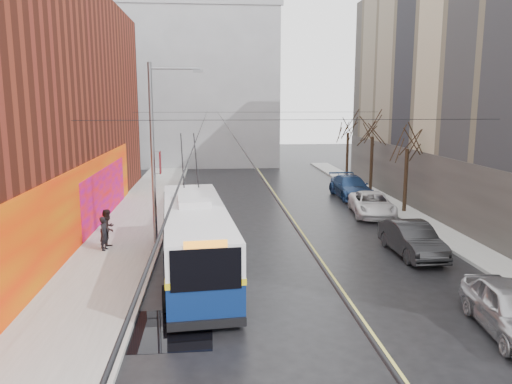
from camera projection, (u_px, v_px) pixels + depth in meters
ground at (321, 328)px, 15.99m from camera, size 140.00×140.00×0.00m
sidewalk_left at (128, 234)px, 27.03m from camera, size 4.00×60.00×0.15m
sidewalk_right at (430, 227)px, 28.52m from camera, size 2.00×60.00×0.15m
lane_line at (295, 223)px, 29.84m from camera, size 0.12×50.00×0.01m
building_far at (188, 85)px, 57.95m from camera, size 20.50×12.10×18.00m
streetlight_pole at (156, 149)px, 24.39m from camera, size 2.65×0.60×9.00m
catenary_wires at (226, 117)px, 29.13m from camera, size 18.00×60.00×0.22m
tree_near at (408, 136)px, 31.57m from camera, size 3.20×3.20×6.40m
tree_mid at (373, 127)px, 38.38m from camera, size 3.20×3.20×6.68m
tree_far at (348, 124)px, 45.26m from camera, size 3.20×3.20×6.57m
puddle at (169, 330)px, 15.83m from camera, size 2.78×3.05×0.01m
pigeons_flying at (237, 94)px, 25.48m from camera, size 2.03×2.55×1.95m
trolleybus at (195, 238)px, 20.83m from camera, size 3.51×11.84×5.55m
parked_car_a at (512, 309)px, 15.49m from camera, size 2.42×4.85×1.59m
parked_car_b at (412, 239)px, 23.42m from camera, size 1.77×4.78×1.56m
parked_car_c at (372, 204)px, 31.72m from camera, size 3.12×5.55×1.47m
parked_car_d at (351, 187)px, 37.57m from camera, size 2.42×5.70×1.64m
following_car at (203, 196)px, 34.36m from camera, size 2.05×4.50×1.50m
pedestrian_a at (104, 233)px, 23.73m from camera, size 0.51×0.66×1.62m
pedestrian_b at (108, 228)px, 24.17m from camera, size 0.97×1.10×1.89m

